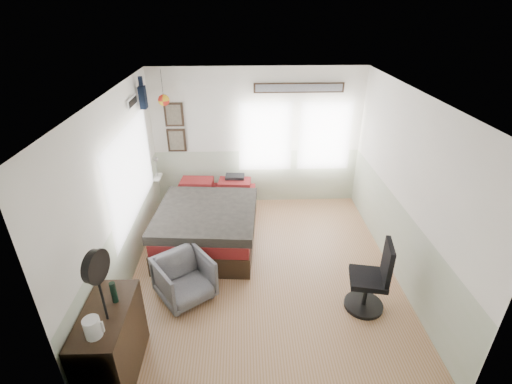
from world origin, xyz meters
TOP-DOWN VIEW (x-y plane):
  - ground_plane at (0.00, 0.00)m, footprint 4.00×4.50m
  - room_shell at (-0.08, 0.19)m, footprint 4.02×4.52m
  - wall_decor at (-1.10, 1.96)m, footprint 3.55×1.32m
  - bed at (-0.89, 0.89)m, footprint 1.72×2.31m
  - dresser at (-1.74, -1.72)m, footprint 0.48×1.00m
  - armchair at (-1.13, -0.55)m, footprint 0.97×0.97m
  - nightstand at (-0.45, 1.87)m, footprint 0.63×0.54m
  - task_chair at (1.38, -0.86)m, footprint 0.54×0.54m
  - kettle at (-1.73, -2.02)m, footprint 0.18×0.16m
  - bottle at (-1.66, -1.57)m, footprint 0.06×0.06m
  - stand_fan at (-1.66, -1.81)m, footprint 0.16×0.34m
  - black_bag at (-0.45, 1.87)m, footprint 0.37×0.25m

SIDE VIEW (x-z plane):
  - ground_plane at x=0.00m, z-range -0.01..0.00m
  - nightstand at x=-0.45m, z-range 0.00..0.55m
  - armchair at x=-1.13m, z-range 0.00..0.64m
  - bed at x=-0.89m, z-range -0.01..0.69m
  - task_chair at x=1.38m, z-range -0.10..0.95m
  - dresser at x=-1.74m, z-range 0.00..0.90m
  - black_bag at x=-0.45m, z-range 0.55..0.76m
  - kettle at x=-1.73m, z-range 0.90..1.11m
  - bottle at x=-1.66m, z-range 0.90..1.15m
  - stand_fan at x=-1.66m, z-range 1.13..1.96m
  - room_shell at x=-0.08m, z-range 0.26..2.97m
  - wall_decor at x=-1.10m, z-range 1.38..2.82m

